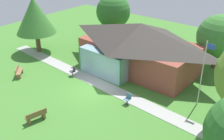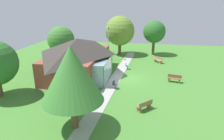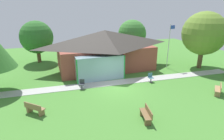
% 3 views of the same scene
% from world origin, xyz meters
% --- Properties ---
extents(ground_plane, '(44.00, 44.00, 0.00)m').
position_xyz_m(ground_plane, '(0.00, 0.00, 0.00)').
color(ground_plane, '#478433').
extents(pavilion, '(11.51, 7.52, 4.44)m').
position_xyz_m(pavilion, '(0.53, 5.94, 2.31)').
color(pavilion, brown).
rests_on(pavilion, ground_plane).
extents(footpath, '(25.99, 2.76, 0.03)m').
position_xyz_m(footpath, '(0.00, 1.24, 0.01)').
color(footpath, '#ADADA8').
rests_on(footpath, ground_plane).
extents(flagpole, '(0.64, 0.08, 5.12)m').
position_xyz_m(flagpole, '(7.61, 3.67, 2.84)').
color(flagpole, silver).
rests_on(flagpole, ground_plane).
extents(bench_front_center, '(0.75, 1.56, 0.84)m').
position_xyz_m(bench_front_center, '(-0.18, -5.39, 0.40)').
color(bench_front_center, brown).
rests_on(bench_front_center, ground_plane).
extents(bench_mid_left, '(1.38, 1.36, 0.84)m').
position_xyz_m(bench_mid_left, '(-6.97, -2.25, 0.40)').
color(bench_mid_left, olive).
rests_on(bench_mid_left, ground_plane).
extents(bench_lawn_far_right, '(1.39, 1.35, 0.84)m').
position_xyz_m(bench_lawn_far_right, '(7.37, -3.94, 0.40)').
color(bench_lawn_far_right, '#9E7A51').
rests_on(bench_lawn_far_right, ground_plane).
extents(patio_chair_west, '(0.56, 0.56, 0.86)m').
position_xyz_m(patio_chair_west, '(-3.16, 0.89, 0.42)').
color(patio_chair_west, '#33383D').
rests_on(patio_chair_west, ground_plane).
extents(patio_chair_lawn_spare, '(0.45, 0.45, 0.86)m').
position_xyz_m(patio_chair_lawn_spare, '(3.44, 0.33, 0.42)').
color(patio_chair_lawn_spare, teal).
rests_on(patio_chair_lawn_spare, ground_plane).
extents(tree_far_east, '(3.70, 3.70, 5.77)m').
position_xyz_m(tree_far_east, '(12.27, -3.23, 3.90)').
color(tree_far_east, brown).
rests_on(tree_far_east, ground_plane).
extents(tree_behind_pavilion_right, '(4.06, 4.06, 5.21)m').
position_xyz_m(tree_behind_pavilion_right, '(6.16, 10.68, 3.17)').
color(tree_behind_pavilion_right, brown).
rests_on(tree_behind_pavilion_right, ground_plane).
extents(tree_west_hedge, '(4.19, 4.19, 5.93)m').
position_xyz_m(tree_west_hedge, '(-10.31, 2.53, 4.02)').
color(tree_west_hedge, brown).
rests_on(tree_west_hedge, ground_plane).
extents(tree_east_hedge, '(4.90, 4.90, 6.52)m').
position_xyz_m(tree_east_hedge, '(11.28, 2.46, 4.06)').
color(tree_east_hedge, brown).
rests_on(tree_east_hedge, ground_plane).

